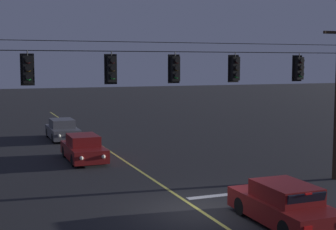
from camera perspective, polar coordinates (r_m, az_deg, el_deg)
ground_plane at (r=18.03m, az=3.78°, el=-10.95°), size 180.00×180.00×0.00m
lane_centre_stripe at (r=25.50m, az=-4.08°, el=-5.89°), size 0.14×60.00×0.01m
stop_bar_paint at (r=20.25m, az=6.75°, el=-9.07°), size 3.40×0.36×0.01m
signal_span_assembly at (r=19.36m, az=1.07°, el=1.37°), size 17.37×0.32×7.09m
traffic_light_leftmost at (r=17.92m, az=-15.82°, el=5.06°), size 0.48×0.41×1.22m
traffic_light_left_inner at (r=18.45m, az=-6.49°, el=5.27°), size 0.48×0.41×1.22m
traffic_light_centre at (r=19.24m, az=0.84°, el=5.34°), size 0.48×0.41×1.22m
traffic_light_right_inner at (r=20.37m, az=7.74°, el=5.32°), size 0.48×0.41×1.22m
traffic_light_rightmost at (r=22.04m, az=14.85°, el=5.22°), size 0.48×0.41×1.22m
car_waiting_near_lane at (r=16.80m, az=13.16°, el=-10.07°), size 1.80×4.33×1.39m
car_oncoming_lead at (r=27.17m, az=-9.68°, el=-3.84°), size 1.80×4.42×1.39m
car_oncoming_trailing at (r=35.01m, az=-12.05°, el=-1.69°), size 1.80×4.42×1.39m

